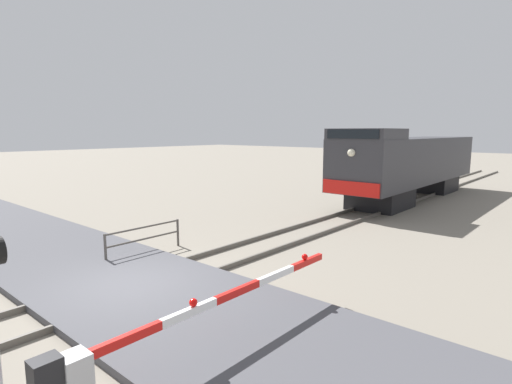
{
  "coord_description": "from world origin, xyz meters",
  "views": [
    {
      "loc": [
        8.79,
        -5.33,
        3.98
      ],
      "look_at": [
        0.9,
        3.75,
        2.18
      ],
      "focal_mm": 28.47,
      "sensor_mm": 36.0,
      "label": 1
    }
  ],
  "objects": [
    {
      "name": "crossing_gate",
      "position": [
        3.83,
        -2.29,
        0.78
      ],
      "size": [
        0.36,
        6.46,
        1.24
      ],
      "color": "silver",
      "rests_on": "ground_plane"
    },
    {
      "name": "rail_track_left",
      "position": [
        -0.72,
        0.0,
        0.07
      ],
      "size": [
        0.08,
        80.0,
        0.15
      ],
      "primitive_type": "cube",
      "color": "#59544C",
      "rests_on": "ground_plane"
    },
    {
      "name": "ground_plane",
      "position": [
        0.0,
        0.0,
        0.0
      ],
      "size": [
        160.0,
        160.0,
        0.0
      ],
      "primitive_type": "plane",
      "color": "gray"
    },
    {
      "name": "guard_railing",
      "position": [
        -2.34,
        1.94,
        0.62
      ],
      "size": [
        0.08,
        2.8,
        0.95
      ],
      "color": "#4C4742",
      "rests_on": "ground_plane"
    },
    {
      "name": "rail_track_right",
      "position": [
        0.72,
        0.0,
        0.07
      ],
      "size": [
        0.08,
        80.0,
        0.15
      ],
      "primitive_type": "cube",
      "color": "#59544C",
      "rests_on": "ground_plane"
    },
    {
      "name": "locomotive",
      "position": [
        0.0,
        18.53,
        2.14
      ],
      "size": [
        2.99,
        14.92,
        4.11
      ],
      "color": "black",
      "rests_on": "ground_plane"
    },
    {
      "name": "road_surface",
      "position": [
        0.0,
        0.0,
        0.08
      ],
      "size": [
        36.0,
        4.51,
        0.16
      ],
      "primitive_type": "cube",
      "color": "#47474C",
      "rests_on": "ground_plane"
    }
  ]
}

